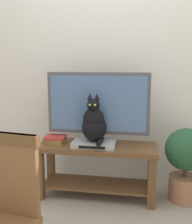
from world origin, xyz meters
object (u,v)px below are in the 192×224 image
cat (94,124)px  book_stack (56,139)px  media_box (94,144)px  tv_stand (97,162)px  potted_plant (186,160)px  tv (98,106)px

cat → book_stack: cat is taller
media_box → book_stack: book_stack is taller
tv_stand → potted_plant: (0.83, 0.05, 0.05)m
tv → cat: 0.19m
tv_stand → tv: 0.54m
cat → potted_plant: size_ratio=0.65×
potted_plant → tv: bearing=179.0°
tv → potted_plant: tv is taller
tv_stand → media_box: (-0.02, -0.04, 0.19)m
book_stack → potted_plant: potted_plant is taller
media_box → book_stack: size_ratio=1.93×
media_box → book_stack: 0.40m
tv → cat: size_ratio=2.15×
tv_stand → cat: bearing=-107.1°
tv → book_stack: size_ratio=4.70×
media_box → book_stack: (-0.39, 0.05, 0.01)m
cat → media_box: bearing=95.0°
book_stack → media_box: bearing=-6.9°
cat → tv: bearing=81.9°
cat → book_stack: 0.44m
tv → book_stack: tv is taller
tv → book_stack: bearing=-171.8°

